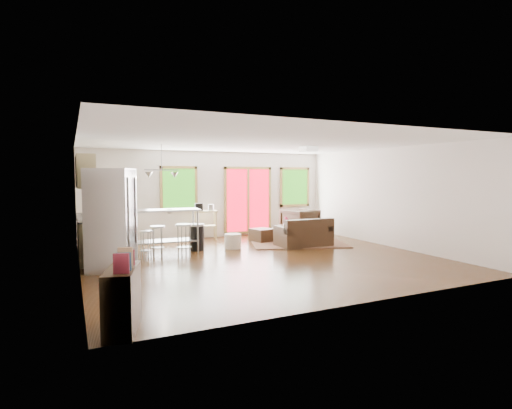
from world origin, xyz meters
name	(u,v)px	position (x,y,z in m)	size (l,w,h in m)	color
floor	(262,259)	(0.00, 0.00, -0.01)	(7.50, 7.00, 0.02)	#311C0C
ceiling	(262,142)	(0.00, 0.00, 2.61)	(7.50, 7.00, 0.02)	silver
back_wall	(211,195)	(0.00, 3.51, 1.30)	(7.50, 0.02, 2.60)	beige
left_wall	(78,206)	(-3.76, 0.00, 1.30)	(0.02, 7.00, 2.60)	beige
right_wall	(390,197)	(3.76, 0.00, 1.30)	(0.02, 7.00, 2.60)	beige
front_wall	(368,214)	(0.00, -3.51, 1.30)	(7.50, 0.02, 2.60)	beige
window_left	(179,188)	(-1.00, 3.46, 1.50)	(1.10, 0.05, 1.30)	#1F5A11
french_doors	(248,200)	(1.20, 3.46, 1.10)	(1.60, 0.05, 2.10)	#BA071A
window_right	(295,187)	(2.90, 3.46, 1.50)	(1.10, 0.05, 1.30)	#1F5A11
rug	(297,242)	(1.82, 1.47, 0.01)	(2.53, 1.94, 0.03)	#4B5C37
loveseat	(304,235)	(1.70, 0.92, 0.30)	(1.42, 0.82, 0.75)	black
coffee_table	(299,228)	(2.03, 1.74, 0.38)	(1.28, 1.04, 0.44)	#312312
armchair	(299,221)	(2.49, 2.48, 0.47)	(0.91, 0.85, 0.93)	black
ottoman	(262,235)	(1.02, 2.08, 0.19)	(0.56, 0.56, 0.37)	black
pouf	(233,241)	(-0.12, 1.45, 0.19)	(0.43, 0.43, 0.37)	silver
vase	(286,223)	(1.69, 1.88, 0.51)	(0.20, 0.21, 0.30)	silver
book	(299,221)	(2.05, 1.78, 0.56)	(0.24, 0.03, 0.32)	maroon
cabinets	(90,217)	(-3.49, 1.70, 0.93)	(0.64, 2.24, 2.30)	tan
refrigerator	(112,220)	(-3.16, 0.20, 1.00)	(1.04, 1.03, 2.00)	#B7BABC
island	(165,223)	(-1.81, 1.66, 0.72)	(1.70, 0.77, 1.05)	#B7BABC
cup	(169,211)	(-1.71, 1.58, 1.02)	(0.14, 0.11, 0.14)	silver
bar_stool_a	(146,238)	(-2.38, 1.02, 0.48)	(0.35, 0.35, 0.64)	#B7BABC
bar_stool_b	(157,234)	(-2.09, 1.16, 0.53)	(0.42, 0.42, 0.72)	#B7BABC
bar_stool_c	(184,233)	(-1.56, 0.85, 0.57)	(0.42, 0.42, 0.77)	#B7BABC
trash_can	(197,237)	(-1.03, 1.58, 0.34)	(0.47, 0.47, 0.66)	black
kitchen_cart	(204,215)	(-0.33, 3.18, 0.73)	(0.77, 0.58, 1.07)	tan
bookshelf	(122,298)	(-3.35, -3.10, 0.39)	(0.55, 0.91, 1.00)	#312312
ceiling_flush	(308,149)	(1.60, 0.60, 2.53)	(0.35, 0.35, 0.12)	white
pendant_light	(162,174)	(-1.90, 1.50, 1.90)	(0.80, 0.18, 0.79)	gray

